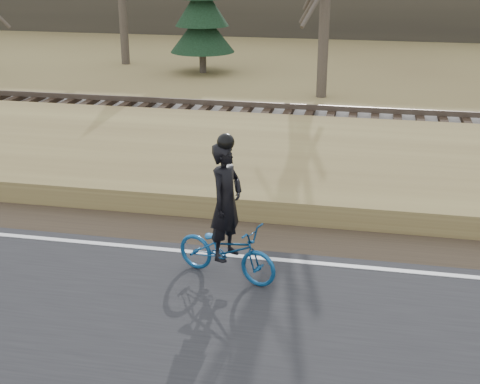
# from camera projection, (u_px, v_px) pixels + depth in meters

# --- Properties ---
(ground) EXTENTS (120.00, 120.00, 0.00)m
(ground) POSITION_uv_depth(u_px,v_px,m) (327.00, 273.00, 10.75)
(ground) COLOR olive
(ground) RESTS_ON ground
(road) EXTENTS (120.00, 6.00, 0.06)m
(road) POSITION_uv_depth(u_px,v_px,m) (311.00, 361.00, 8.44)
(road) COLOR black
(road) RESTS_ON ground
(edge_line) EXTENTS (120.00, 0.12, 0.01)m
(edge_line) POSITION_uv_depth(u_px,v_px,m) (328.00, 264.00, 10.91)
(edge_line) COLOR silver
(edge_line) RESTS_ON road
(shoulder) EXTENTS (120.00, 1.60, 0.04)m
(shoulder) POSITION_uv_depth(u_px,v_px,m) (332.00, 242.00, 11.84)
(shoulder) COLOR #473A2B
(shoulder) RESTS_ON ground
(embankment) EXTENTS (120.00, 5.00, 0.44)m
(embankment) POSITION_uv_depth(u_px,v_px,m) (343.00, 177.00, 14.53)
(embankment) COLOR olive
(embankment) RESTS_ON ground
(ballast) EXTENTS (120.00, 3.00, 0.45)m
(ballast) POSITION_uv_depth(u_px,v_px,m) (351.00, 131.00, 18.01)
(ballast) COLOR slate
(ballast) RESTS_ON ground
(railroad) EXTENTS (120.00, 2.40, 0.29)m
(railroad) POSITION_uv_depth(u_px,v_px,m) (352.00, 120.00, 17.90)
(railroad) COLOR black
(railroad) RESTS_ON ballast
(cyclist) EXTENTS (1.84, 1.14, 2.33)m
(cyclist) POSITION_uv_depth(u_px,v_px,m) (226.00, 232.00, 10.25)
(cyclist) COLOR navy
(cyclist) RESTS_ON road
(conifer) EXTENTS (2.60, 2.60, 5.58)m
(conifer) POSITION_uv_depth(u_px,v_px,m) (202.00, 6.00, 26.51)
(conifer) COLOR #51483B
(conifer) RESTS_ON ground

